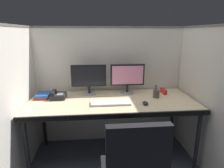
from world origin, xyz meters
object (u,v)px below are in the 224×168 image
red_stapler (163,91)px  desk (113,105)px  monitor_right (127,77)px  book_stack (43,95)px  computer_mouse (145,103)px  keyboard_main (111,103)px  pen_cup (156,94)px  desk_phone (58,96)px  monitor_left (89,78)px

red_stapler → desk: bearing=-162.6°
monitor_right → red_stapler: 0.50m
book_stack → computer_mouse: bearing=-16.5°
computer_mouse → book_stack: size_ratio=0.45×
keyboard_main → pen_cup: pen_cup is taller
desk_phone → book_stack: bearing=166.2°
book_stack → desk_phone: (0.19, -0.05, 0.01)m
computer_mouse → book_stack: (-1.17, 0.35, 0.01)m
monitor_right → red_stapler: (0.46, -0.06, -0.19)m
red_stapler → monitor_left: bearing=176.8°
desk → pen_cup: (0.53, 0.06, 0.10)m
desk_phone → red_stapler: (1.32, 0.07, -0.01)m
computer_mouse → pen_cup: pen_cup is taller
desk → pen_cup: 0.54m
book_stack → red_stapler: 1.50m
computer_mouse → pen_cup: 0.29m
monitor_left → desk_phone: bearing=-161.1°
monitor_left → keyboard_main: 0.49m
keyboard_main → red_stapler: red_stapler is taller
desk → desk_phone: (-0.64, 0.14, 0.08)m
keyboard_main → monitor_right: bearing=56.8°
monitor_left → computer_mouse: 0.77m
red_stapler → pen_cup: (-0.15, -0.16, 0.02)m
desk → keyboard_main: keyboard_main is taller
monitor_right → book_stack: size_ratio=2.03×
monitor_right → red_stapler: monitor_right is taller
monitor_left → desk_phone: monitor_left is taller
book_stack → pen_cup: 1.36m
keyboard_main → monitor_left: bearing=122.8°
monitor_left → desk_phone: 0.43m
monitor_right → desk: bearing=-128.6°
monitor_left → monitor_right: same height
pen_cup → monitor_left: bearing=165.3°
red_stapler → pen_cup: 0.22m
desk → monitor_left: bearing=135.6°
desk → monitor_left: size_ratio=4.42×
desk_phone → pen_cup: bearing=-4.1°
monitor_right → computer_mouse: (0.13, -0.43, -0.20)m
monitor_right → keyboard_main: monitor_right is taller
desk → desk_phone: bearing=167.6°
desk_phone → computer_mouse: bearing=-17.0°
desk_phone → keyboard_main: bearing=-22.1°
computer_mouse → book_stack: 1.22m
monitor_left → monitor_right: bearing=0.6°
red_stapler → pen_cup: bearing=-133.4°
keyboard_main → computer_mouse: 0.38m
keyboard_main → desk: bearing=73.8°
keyboard_main → red_stapler: (0.71, 0.32, 0.02)m
monitor_left → book_stack: monitor_left is taller
desk → book_stack: (-0.82, 0.19, 0.07)m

